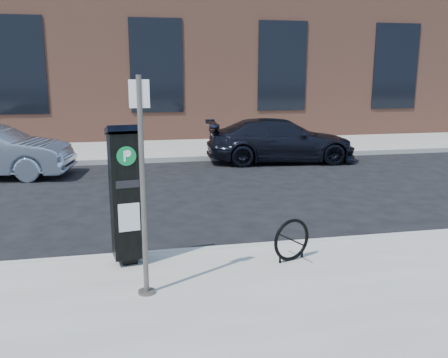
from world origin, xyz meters
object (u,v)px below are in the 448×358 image
object	(u,v)px
sign_pole	(143,190)
bike_rack	(292,240)
parking_kiosk	(126,193)
car_dark	(281,140)

from	to	relation	value
sign_pole	bike_rack	world-z (taller)	sign_pole
parking_kiosk	sign_pole	distance (m)	1.05
parking_kiosk	bike_rack	bearing A→B (deg)	-18.39
parking_kiosk	sign_pole	xyz separation A→B (m)	(0.20, -1.00, 0.28)
sign_pole	bike_rack	xyz separation A→B (m)	(2.03, 0.63, -0.97)
parking_kiosk	car_dark	size ratio (longest dim) A/B	0.42
sign_pole	car_dark	xyz separation A→B (m)	(4.54, 8.75, -0.74)
bike_rack	car_dark	bearing A→B (deg)	52.86
bike_rack	car_dark	size ratio (longest dim) A/B	0.13
sign_pole	car_dark	distance (m)	9.88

